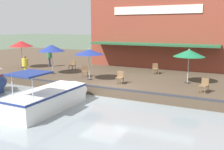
% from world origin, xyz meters
% --- Properties ---
extents(ground_plane, '(220.00, 220.00, 0.00)m').
position_xyz_m(ground_plane, '(0.00, 0.00, 0.00)').
color(ground_plane, '#4C5B47').
extents(quay_deck, '(22.00, 56.00, 0.60)m').
position_xyz_m(quay_deck, '(-11.00, 0.00, 0.30)').
color(quay_deck, '#4C3D2D').
rests_on(quay_deck, ground).
extents(quay_edge_fender, '(0.20, 50.40, 0.10)m').
position_xyz_m(quay_edge_fender, '(-0.10, 0.00, 0.65)').
color(quay_edge_fender, '#2D2D33').
rests_on(quay_edge_fender, quay_deck).
extents(waterfront_restaurant, '(10.89, 13.46, 9.38)m').
position_xyz_m(waterfront_restaurant, '(-13.10, 0.60, 4.14)').
color(waterfront_restaurant, brown).
rests_on(waterfront_restaurant, quay_deck).
extents(patio_umbrella_far_corner, '(2.17, 2.17, 2.42)m').
position_xyz_m(patio_umbrella_far_corner, '(-2.69, -6.23, 2.71)').
color(patio_umbrella_far_corner, '#B7B7B7').
rests_on(patio_umbrella_far_corner, quay_deck).
extents(patio_umbrella_mid_patio_left, '(2.11, 2.11, 2.34)m').
position_xyz_m(patio_umbrella_mid_patio_left, '(-3.90, 4.41, 2.66)').
color(patio_umbrella_mid_patio_left, '#B7B7B7').
rests_on(patio_umbrella_mid_patio_left, quay_deck).
extents(patio_umbrella_by_entrance, '(2.22, 2.22, 2.56)m').
position_xyz_m(patio_umbrella_by_entrance, '(-3.92, -10.82, 2.85)').
color(patio_umbrella_by_entrance, '#B7B7B7').
rests_on(patio_umbrella_by_entrance, quay_deck).
extents(patio_umbrella_mid_patio_right, '(2.11, 2.11, 2.26)m').
position_xyz_m(patio_umbrella_mid_patio_right, '(-1.96, -2.25, 2.63)').
color(patio_umbrella_mid_patio_right, '#B7B7B7').
rests_on(patio_umbrella_mid_patio_right, quay_deck).
extents(cafe_chair_under_first_umbrella, '(0.59, 0.59, 0.85)m').
position_xyz_m(cafe_chair_under_first_umbrella, '(-2.74, -3.13, 1.08)').
color(cafe_chair_under_first_umbrella, brown).
rests_on(cafe_chair_under_first_umbrella, quay_deck).
extents(cafe_chair_mid_patio, '(0.59, 0.59, 0.85)m').
position_xyz_m(cafe_chair_mid_patio, '(-6.29, 1.44, 1.08)').
color(cafe_chair_mid_patio, brown).
rests_on(cafe_chair_mid_patio, quay_deck).
extents(cafe_chair_beside_entrance, '(0.48, 0.48, 0.85)m').
position_xyz_m(cafe_chair_beside_entrance, '(-1.72, 0.31, 1.08)').
color(cafe_chair_beside_entrance, brown).
rests_on(cafe_chair_beside_entrance, quay_deck).
extents(cafe_chair_far_corner_seat, '(0.45, 0.45, 0.85)m').
position_xyz_m(cafe_chair_far_corner_seat, '(-4.92, -5.78, 1.08)').
color(cafe_chair_far_corner_seat, brown).
rests_on(cafe_chair_far_corner_seat, quay_deck).
extents(cafe_chair_back_row_seat, '(0.56, 0.56, 0.85)m').
position_xyz_m(cafe_chair_back_row_seat, '(-1.74, 5.70, 1.08)').
color(cafe_chair_back_row_seat, brown).
rests_on(cafe_chair_back_row_seat, quay_deck).
extents(person_near_entrance, '(0.50, 0.50, 1.76)m').
position_xyz_m(person_near_entrance, '(-5.45, -8.85, 1.72)').
color(person_near_entrance, '#4C4C56').
rests_on(person_near_entrance, quay_deck).
extents(person_mid_patio, '(0.46, 0.46, 1.62)m').
position_xyz_m(person_mid_patio, '(-0.90, -7.41, 1.61)').
color(person_mid_patio, gold).
rests_on(person_mid_patio, quay_deck).
extents(motorboat_far_downstream, '(5.63, 1.91, 2.18)m').
position_xyz_m(motorboat_far_downstream, '(3.00, -1.56, 0.66)').
color(motorboat_far_downstream, white).
rests_on(motorboat_far_downstream, river_water).
extents(tree_downstream_bank, '(5.20, 4.95, 7.01)m').
position_xyz_m(tree_downstream_bank, '(-19.50, -1.30, 5.01)').
color(tree_downstream_bank, brown).
rests_on(tree_downstream_bank, quay_deck).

